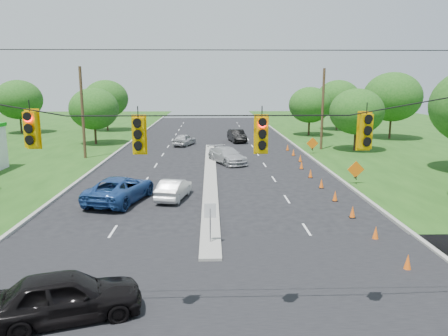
{
  "coord_description": "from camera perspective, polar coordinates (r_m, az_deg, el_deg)",
  "views": [
    {
      "loc": [
        0.04,
        -13.38,
        7.54
      ],
      "look_at": [
        0.78,
        10.54,
        2.8
      ],
      "focal_mm": 35.0,
      "sensor_mm": 36.0,
      "label": 1
    }
  ],
  "objects": [
    {
      "name": "ground",
      "position": [
        15.36,
        -1.78,
        -18.2
      ],
      "size": [
        160.0,
        160.0,
        0.0
      ],
      "primitive_type": "plane",
      "color": "black",
      "rests_on": "ground"
    },
    {
      "name": "cross_street",
      "position": [
        15.36,
        -1.78,
        -18.2
      ],
      "size": [
        160.0,
        14.0,
        0.02
      ],
      "primitive_type": "cube",
      "color": "black",
      "rests_on": "ground"
    },
    {
      "name": "curb_left",
      "position": [
        45.19,
        -14.72,
        1.23
      ],
      "size": [
        0.25,
        110.0,
        0.16
      ],
      "primitive_type": "cube",
      "color": "gray",
      "rests_on": "ground"
    },
    {
      "name": "curb_right",
      "position": [
        45.17,
        11.13,
        1.38
      ],
      "size": [
        0.25,
        110.0,
        0.16
      ],
      "primitive_type": "cube",
      "color": "gray",
      "rests_on": "ground"
    },
    {
      "name": "median",
      "position": [
        35.2,
        -1.79,
        -1.17
      ],
      "size": [
        1.0,
        34.0,
        0.18
      ],
      "primitive_type": "cube",
      "color": "gray",
      "rests_on": "ground"
    },
    {
      "name": "median_sign",
      "position": [
        20.31,
        -1.81,
        -6.21
      ],
      "size": [
        0.55,
        0.06,
        2.05
      ],
      "color": "gray",
      "rests_on": "ground"
    },
    {
      "name": "signal_span",
      "position": [
        12.65,
        -2.15,
        -0.53
      ],
      "size": [
        25.6,
        0.32,
        9.0
      ],
      "color": "#422D1C",
      "rests_on": "ground"
    },
    {
      "name": "utility_pole_far_left",
      "position": [
        45.26,
        -17.98,
        6.81
      ],
      "size": [
        0.28,
        0.28,
        9.0
      ],
      "primitive_type": "cylinder",
      "color": "#422D1C",
      "rests_on": "ground"
    },
    {
      "name": "utility_pole_far_right",
      "position": [
        50.05,
        12.76,
        7.45
      ],
      "size": [
        0.28,
        0.28,
        9.0
      ],
      "primitive_type": "cylinder",
      "color": "#422D1C",
      "rests_on": "ground"
    },
    {
      "name": "cone_0",
      "position": [
        19.59,
        22.87,
        -11.26
      ],
      "size": [
        0.32,
        0.32,
        0.7
      ],
      "primitive_type": "cone",
      "color": "orange",
      "rests_on": "ground"
    },
    {
      "name": "cone_1",
      "position": [
        22.6,
        19.2,
        -8.0
      ],
      "size": [
        0.32,
        0.32,
        0.7
      ],
      "primitive_type": "cone",
      "color": "orange",
      "rests_on": "ground"
    },
    {
      "name": "cone_2",
      "position": [
        25.73,
        16.44,
        -5.5
      ],
      "size": [
        0.32,
        0.32,
        0.7
      ],
      "primitive_type": "cone",
      "color": "orange",
      "rests_on": "ground"
    },
    {
      "name": "cone_3",
      "position": [
        28.95,
        14.31,
        -3.53
      ],
      "size": [
        0.32,
        0.32,
        0.7
      ],
      "primitive_type": "cone",
      "color": "orange",
      "rests_on": "ground"
    },
    {
      "name": "cone_4",
      "position": [
        32.22,
        12.61,
        -1.96
      ],
      "size": [
        0.32,
        0.32,
        0.7
      ],
      "primitive_type": "cone",
      "color": "orange",
      "rests_on": "ground"
    },
    {
      "name": "cone_5",
      "position": [
        35.54,
        11.24,
        -0.68
      ],
      "size": [
        0.32,
        0.32,
        0.7
      ],
      "primitive_type": "cone",
      "color": "orange",
      "rests_on": "ground"
    },
    {
      "name": "cone_6",
      "position": [
        38.89,
        10.09,
        0.38
      ],
      "size": [
        0.32,
        0.32,
        0.7
      ],
      "primitive_type": "cone",
      "color": "orange",
      "rests_on": "ground"
    },
    {
      "name": "cone_7",
      "position": [
        42.39,
        9.93,
        1.27
      ],
      "size": [
        0.32,
        0.32,
        0.7
      ],
      "primitive_type": "cone",
      "color": "orange",
      "rests_on": "ground"
    },
    {
      "name": "cone_8",
      "position": [
        45.77,
        9.06,
        2.03
      ],
      "size": [
        0.32,
        0.32,
        0.7
      ],
      "primitive_type": "cone",
      "color": "orange",
      "rests_on": "ground"
    },
    {
      "name": "cone_9",
      "position": [
        49.17,
        8.3,
        2.68
      ],
      "size": [
        0.32,
        0.32,
        0.7
      ],
      "primitive_type": "cone",
      "color": "orange",
      "rests_on": "ground"
    },
    {
      "name": "work_sign_1",
      "position": [
        33.8,
        16.83,
        -0.28
      ],
      "size": [
        1.27,
        0.58,
        1.37
      ],
      "color": "black",
      "rests_on": "ground"
    },
    {
      "name": "work_sign_2",
      "position": [
        47.08,
        11.47,
        3.11
      ],
      "size": [
        1.27,
        0.58,
        1.37
      ],
      "color": "black",
      "rests_on": "ground"
    },
    {
      "name": "tree_4",
      "position": [
        71.19,
        -25.23,
        8.07
      ],
      "size": [
        6.72,
        6.72,
        7.84
      ],
      "color": "black",
      "rests_on": "ground"
    },
    {
      "name": "tree_5",
      "position": [
        55.29,
        -16.62,
        7.42
      ],
      "size": [
        5.88,
        5.88,
        6.86
      ],
      "color": "black",
      "rests_on": "ground"
    },
    {
      "name": "tree_6",
      "position": [
        70.29,
        -15.14,
        8.72
      ],
      "size": [
        6.72,
        6.72,
        7.84
      ],
      "color": "black",
      "rests_on": "ground"
    },
    {
      "name": "tree_9",
      "position": [
        50.1,
        16.94,
        7.06
      ],
      "size": [
        5.88,
        5.88,
        6.86
      ],
      "color": "black",
      "rests_on": "ground"
    },
    {
      "name": "tree_10",
      "position": [
        62.21,
        21.13,
        8.66
      ],
      "size": [
        7.56,
        7.56,
        8.82
      ],
      "color": "black",
      "rests_on": "ground"
    },
    {
      "name": "tree_11",
      "position": [
        71.28,
        14.67,
        8.77
      ],
      "size": [
        6.72,
        6.72,
        7.84
      ],
      "color": "black",
      "rests_on": "ground"
    },
    {
      "name": "tree_12",
      "position": [
        63.03,
        11.14,
        8.09
      ],
      "size": [
        5.88,
        5.88,
        6.86
      ],
      "color": "black",
      "rests_on": "ground"
    },
    {
      "name": "black_sedan",
      "position": [
        15.38,
        -19.98,
        -15.45
      ],
      "size": [
        5.14,
        3.28,
        1.63
      ],
      "primitive_type": "imported",
      "rotation": [
        0.0,
        0.0,
        1.88
      ],
      "color": "black",
      "rests_on": "ground"
    },
    {
      "name": "white_sedan",
      "position": [
        28.7,
        -6.57,
        -2.72
      ],
      "size": [
        2.23,
        4.28,
        1.34
      ],
      "primitive_type": "imported",
      "rotation": [
        0.0,
        0.0,
        2.93
      ],
      "color": "#B9B9B9",
      "rests_on": "ground"
    },
    {
      "name": "blue_pickup",
      "position": [
        28.6,
        -13.41,
        -2.68
      ],
      "size": [
        4.17,
        6.45,
        1.65
      ],
      "primitive_type": "imported",
      "rotation": [
        0.0,
        0.0,
        2.88
      ],
      "color": "navy",
      "rests_on": "ground"
    },
    {
      "name": "silver_car_far",
      "position": [
        40.92,
        0.43,
        1.66
      ],
      "size": [
        4.1,
        5.6,
        1.51
      ],
      "primitive_type": "imported",
      "rotation": [
        0.0,
        0.0,
        0.43
      ],
      "color": "#A9A9AC",
      "rests_on": "ground"
    },
    {
      "name": "silver_car_oncoming",
      "position": [
        52.66,
        -5.2,
        3.71
      ],
      "size": [
        2.95,
        4.48,
        1.42
      ],
      "primitive_type": "imported",
      "rotation": [
        0.0,
        0.0,
        2.81
      ],
      "color": "#AEAEB0",
      "rests_on": "ground"
    },
    {
      "name": "dark_car_receding",
      "position": [
        55.7,
        1.7,
        4.24
      ],
      "size": [
        2.4,
        4.98,
        1.57
      ],
      "primitive_type": "imported",
      "rotation": [
        0.0,
        0.0,
        0.16
      ],
      "color": "black",
      "rests_on": "ground"
    }
  ]
}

